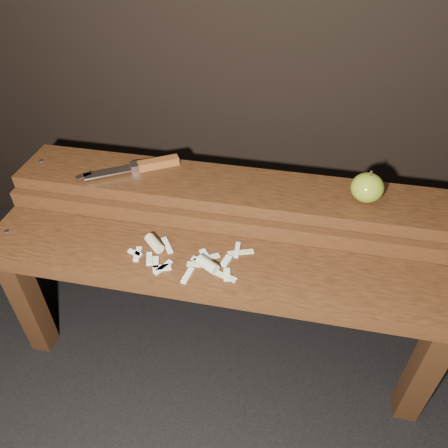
% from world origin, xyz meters
% --- Properties ---
extents(ground, '(60.00, 60.00, 0.00)m').
position_xyz_m(ground, '(0.00, 0.00, 0.00)').
color(ground, black).
extents(bench_front_tier, '(1.20, 0.20, 0.42)m').
position_xyz_m(bench_front_tier, '(0.00, -0.06, 0.35)').
color(bench_front_tier, black).
rests_on(bench_front_tier, ground).
extents(bench_rear_tier, '(1.20, 0.21, 0.50)m').
position_xyz_m(bench_rear_tier, '(0.00, 0.17, 0.41)').
color(bench_rear_tier, black).
rests_on(bench_rear_tier, ground).
extents(apple, '(0.08, 0.08, 0.09)m').
position_xyz_m(apple, '(0.34, 0.17, 0.54)').
color(apple, olive).
rests_on(apple, bench_rear_tier).
extents(knife, '(0.25, 0.16, 0.03)m').
position_xyz_m(knife, '(-0.25, 0.19, 0.51)').
color(knife, brown).
rests_on(knife, bench_rear_tier).
extents(apple_scraps, '(0.31, 0.16, 0.03)m').
position_xyz_m(apple_scraps, '(-0.07, -0.06, 0.43)').
color(apple_scraps, beige).
rests_on(apple_scraps, bench_front_tier).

